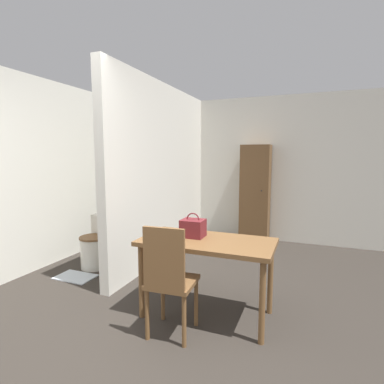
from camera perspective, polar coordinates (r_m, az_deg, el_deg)
name	(u,v)px	position (r m, az deg, el deg)	size (l,w,h in m)	color
wall_back	(237,169)	(5.55, 8.51, 4.36)	(5.06, 0.12, 2.50)	silver
wall_left	(62,173)	(4.74, -23.46, 3.42)	(0.12, 5.00, 2.50)	silver
partition_wall	(164,172)	(4.40, -5.44, 3.73)	(0.12, 2.85, 2.50)	silver
dining_table	(207,249)	(2.81, 2.84, -10.79)	(1.22, 0.63, 0.73)	brown
wooden_chair	(169,278)	(2.53, -4.38, -15.99)	(0.40, 0.40, 0.95)	brown
toilet	(97,245)	(4.31, -17.66, -9.58)	(0.37, 0.52, 0.68)	silver
handbag	(193,228)	(2.86, 0.19, -6.85)	(0.22, 0.18, 0.23)	maroon
wooden_cabinet	(255,194)	(5.26, 11.94, -0.38)	(0.48, 0.38, 1.67)	brown
bath_mat	(75,277)	(4.10, -21.32, -14.82)	(0.48, 0.31, 0.01)	#B2BCC6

